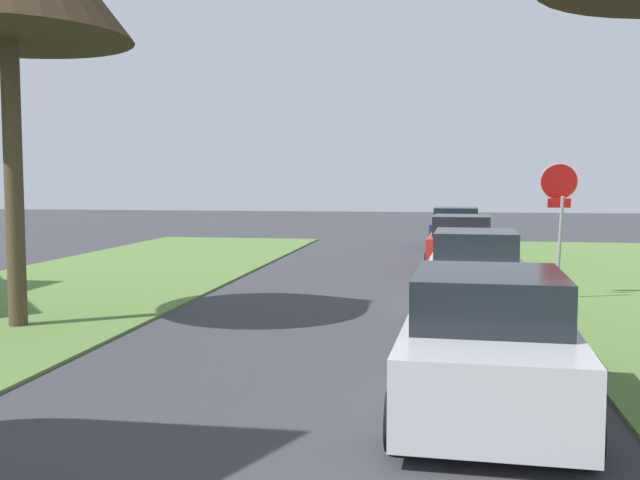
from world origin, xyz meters
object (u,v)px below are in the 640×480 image
Objects in this scene: parked_sedan_white at (475,272)px; parked_sedan_navy at (456,229)px; stop_sign_far at (559,201)px; parked_sedan_silver at (487,344)px; parked_sedan_red at (461,244)px.

parked_sedan_navy is at bearing 90.42° from parked_sedan_white.
parked_sedan_white is (-1.80, -1.14, -1.43)m from stop_sign_far.
parked_sedan_silver is 19.97m from parked_sedan_navy.
parked_sedan_navy is (-0.01, 6.54, 0.00)m from parked_sedan_red.
parked_sedan_red is (0.09, 13.43, 0.00)m from parked_sedan_silver.
parked_sedan_red is (-1.88, 5.52, -1.43)m from stop_sign_far.
parked_sedan_silver is at bearing -90.40° from parked_sedan_red.
parked_sedan_white is at bearing -89.26° from parked_sedan_red.
stop_sign_far is 2.57m from parked_sedan_white.
parked_sedan_navy is at bearing 89.76° from parked_sedan_silver.
stop_sign_far is at bearing 32.47° from parked_sedan_white.
parked_sedan_navy is at bearing 98.92° from stop_sign_far.
parked_sedan_white is 1.00× the size of parked_sedan_navy.
parked_sedan_red is at bearing 90.74° from parked_sedan_white.
parked_sedan_silver is 6.76m from parked_sedan_white.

